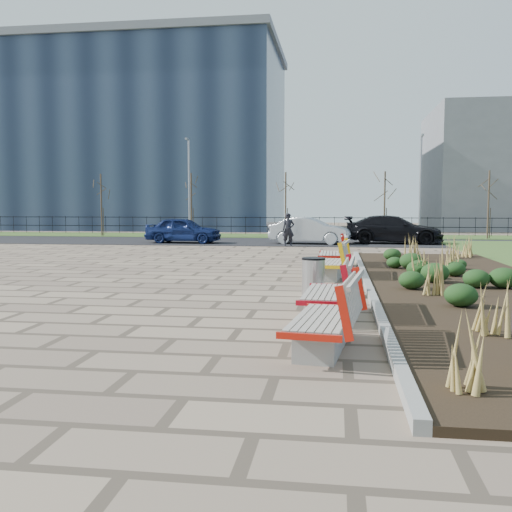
# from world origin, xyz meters

# --- Properties ---
(ground) EXTENTS (120.00, 120.00, 0.00)m
(ground) POSITION_xyz_m (0.00, 0.00, 0.00)
(ground) COLOR #85715B
(ground) RESTS_ON ground
(planting_bed) EXTENTS (4.50, 18.00, 0.10)m
(planting_bed) POSITION_xyz_m (6.25, 5.00, 0.05)
(planting_bed) COLOR black
(planting_bed) RESTS_ON ground
(planting_curb) EXTENTS (0.16, 18.00, 0.15)m
(planting_curb) POSITION_xyz_m (3.92, 5.00, 0.07)
(planting_curb) COLOR gray
(planting_curb) RESTS_ON ground
(grass_verge_far) EXTENTS (80.00, 5.00, 0.04)m
(grass_verge_far) POSITION_xyz_m (0.00, 28.00, 0.02)
(grass_verge_far) COLOR #33511E
(grass_verge_far) RESTS_ON ground
(road) EXTENTS (80.00, 7.00, 0.02)m
(road) POSITION_xyz_m (0.00, 22.00, 0.01)
(road) COLOR black
(road) RESTS_ON ground
(bench_a) EXTENTS (1.15, 2.20, 1.00)m
(bench_a) POSITION_xyz_m (3.00, -1.23, 0.50)
(bench_a) COLOR red
(bench_a) RESTS_ON ground
(bench_b) EXTENTS (1.02, 2.15, 1.00)m
(bench_b) POSITION_xyz_m (3.00, 1.11, 0.50)
(bench_b) COLOR #AD0B19
(bench_b) RESTS_ON ground
(bench_c) EXTENTS (1.08, 2.17, 1.00)m
(bench_c) POSITION_xyz_m (3.00, 6.56, 0.50)
(bench_c) COLOR #FEB90D
(bench_c) RESTS_ON ground
(bench_d) EXTENTS (0.90, 2.10, 1.00)m
(bench_d) POSITION_xyz_m (3.00, 9.36, 0.50)
(bench_d) COLOR #B0110B
(bench_d) RESTS_ON ground
(litter_bin) EXTENTS (0.49, 0.49, 0.81)m
(litter_bin) POSITION_xyz_m (2.69, 3.49, 0.41)
(litter_bin) COLOR #B2B2B7
(litter_bin) RESTS_ON ground
(pedestrian) EXTENTS (0.66, 0.51, 1.61)m
(pedestrian) POSITION_xyz_m (0.84, 18.68, 0.81)
(pedestrian) COLOR black
(pedestrian) RESTS_ON ground
(car_blue) EXTENTS (4.06, 1.86, 1.35)m
(car_blue) POSITION_xyz_m (-4.83, 20.31, 0.69)
(car_blue) COLOR #121F50
(car_blue) RESTS_ON road
(car_silver) EXTENTS (4.25, 1.95, 1.35)m
(car_silver) POSITION_xyz_m (1.80, 20.48, 0.70)
(car_silver) COLOR #ADB0B5
(car_silver) RESTS_ON road
(car_black) EXTENTS (5.13, 2.43, 1.45)m
(car_black) POSITION_xyz_m (6.07, 21.38, 0.74)
(car_black) COLOR black
(car_black) RESTS_ON road
(tree_a) EXTENTS (1.40, 1.40, 4.00)m
(tree_a) POSITION_xyz_m (-12.00, 26.50, 2.04)
(tree_a) COLOR #4C3D2D
(tree_a) RESTS_ON grass_verge_far
(tree_b) EXTENTS (1.40, 1.40, 4.00)m
(tree_b) POSITION_xyz_m (-6.00, 26.50, 2.04)
(tree_b) COLOR #4C3D2D
(tree_b) RESTS_ON grass_verge_far
(tree_c) EXTENTS (1.40, 1.40, 4.00)m
(tree_c) POSITION_xyz_m (0.00, 26.50, 2.04)
(tree_c) COLOR #4C3D2D
(tree_c) RESTS_ON grass_verge_far
(tree_d) EXTENTS (1.40, 1.40, 4.00)m
(tree_d) POSITION_xyz_m (6.00, 26.50, 2.04)
(tree_d) COLOR #4C3D2D
(tree_d) RESTS_ON grass_verge_far
(tree_e) EXTENTS (1.40, 1.40, 4.00)m
(tree_e) POSITION_xyz_m (12.00, 26.50, 2.04)
(tree_e) COLOR #4C3D2D
(tree_e) RESTS_ON grass_verge_far
(lamp_west) EXTENTS (0.24, 0.60, 6.00)m
(lamp_west) POSITION_xyz_m (-6.00, 26.00, 3.04)
(lamp_west) COLOR gray
(lamp_west) RESTS_ON grass_verge_far
(lamp_east) EXTENTS (0.24, 0.60, 6.00)m
(lamp_east) POSITION_xyz_m (8.00, 26.00, 3.04)
(lamp_east) COLOR gray
(lamp_east) RESTS_ON grass_verge_far
(railing_fence) EXTENTS (44.00, 0.10, 1.20)m
(railing_fence) POSITION_xyz_m (0.00, 29.50, 0.64)
(railing_fence) COLOR black
(railing_fence) RESTS_ON grass_verge_far
(building_glass) EXTENTS (40.00, 14.00, 15.00)m
(building_glass) POSITION_xyz_m (-22.00, 40.00, 7.50)
(building_glass) COLOR #192338
(building_glass) RESTS_ON ground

